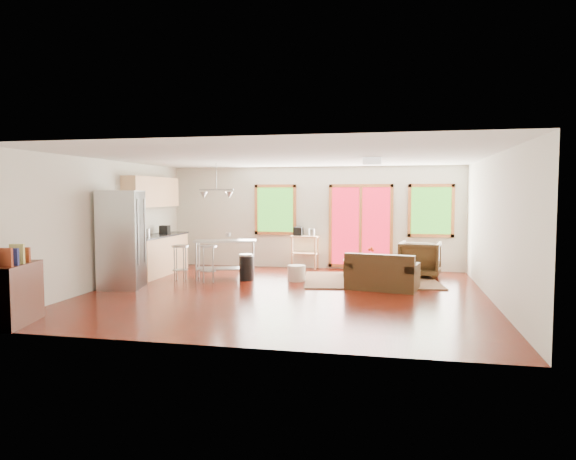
% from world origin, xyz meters
% --- Properties ---
extents(floor, '(7.50, 7.00, 0.02)m').
position_xyz_m(floor, '(0.00, 0.00, -0.01)').
color(floor, '#3A0B04').
rests_on(floor, ground).
extents(ceiling, '(7.50, 7.00, 0.02)m').
position_xyz_m(ceiling, '(0.00, 0.00, 2.61)').
color(ceiling, silver).
rests_on(ceiling, ground).
extents(back_wall, '(7.50, 0.02, 2.60)m').
position_xyz_m(back_wall, '(0.00, 3.51, 1.30)').
color(back_wall, beige).
rests_on(back_wall, ground).
extents(left_wall, '(0.02, 7.00, 2.60)m').
position_xyz_m(left_wall, '(-3.76, 0.00, 1.30)').
color(left_wall, beige).
rests_on(left_wall, ground).
extents(right_wall, '(0.02, 7.00, 2.60)m').
position_xyz_m(right_wall, '(3.76, 0.00, 1.30)').
color(right_wall, beige).
rests_on(right_wall, ground).
extents(front_wall, '(7.50, 0.02, 2.60)m').
position_xyz_m(front_wall, '(0.00, -3.51, 1.30)').
color(front_wall, beige).
rests_on(front_wall, ground).
extents(window_left, '(1.10, 0.05, 1.30)m').
position_xyz_m(window_left, '(-1.00, 3.46, 1.50)').
color(window_left, '#1F4F13').
rests_on(window_left, back_wall).
extents(french_doors, '(1.60, 0.05, 2.10)m').
position_xyz_m(french_doors, '(1.20, 3.46, 1.10)').
color(french_doors, '#A21021').
rests_on(french_doors, back_wall).
extents(window_right, '(1.10, 0.05, 1.30)m').
position_xyz_m(window_right, '(2.90, 3.46, 1.50)').
color(window_right, '#1F4F13').
rests_on(window_right, back_wall).
extents(rug, '(3.15, 2.60, 0.03)m').
position_xyz_m(rug, '(1.53, 1.80, 0.01)').
color(rug, '#4C603A').
rests_on(rug, floor).
extents(loveseat, '(1.50, 1.03, 0.73)m').
position_xyz_m(loveseat, '(1.81, 0.84, 0.29)').
color(loveseat, '#312110').
rests_on(loveseat, floor).
extents(coffee_table, '(1.16, 0.78, 0.44)m').
position_xyz_m(coffee_table, '(1.68, 1.90, 0.38)').
color(coffee_table, '#3A180D').
rests_on(coffee_table, floor).
extents(armchair, '(1.00, 0.95, 0.91)m').
position_xyz_m(armchair, '(2.62, 2.54, 0.46)').
color(armchair, '#312110').
rests_on(armchair, floor).
extents(ottoman, '(0.64, 0.64, 0.39)m').
position_xyz_m(ottoman, '(1.18, 2.32, 0.20)').
color(ottoman, '#312110').
rests_on(ottoman, floor).
extents(pouf, '(0.47, 0.47, 0.34)m').
position_xyz_m(pouf, '(-0.05, 1.46, 0.17)').
color(pouf, beige).
rests_on(pouf, floor).
extents(vase, '(0.21, 0.22, 0.32)m').
position_xyz_m(vase, '(1.53, 2.07, 0.52)').
color(vase, silver).
rests_on(vase, coffee_table).
extents(book, '(0.23, 0.04, 0.31)m').
position_xyz_m(book, '(2.17, 1.55, 0.55)').
color(book, maroon).
rests_on(book, coffee_table).
extents(cabinets, '(0.64, 2.24, 2.30)m').
position_xyz_m(cabinets, '(-3.49, 1.70, 0.93)').
color(cabinets, tan).
rests_on(cabinets, floor).
extents(refrigerator, '(0.93, 0.91, 1.97)m').
position_xyz_m(refrigerator, '(-3.34, -0.09, 0.99)').
color(refrigerator, '#B7BABC').
rests_on(refrigerator, floor).
extents(island, '(1.47, 0.88, 0.87)m').
position_xyz_m(island, '(-1.68, 1.44, 0.60)').
color(island, '#B7BABC').
rests_on(island, floor).
extents(cup, '(0.13, 0.11, 0.12)m').
position_xyz_m(cup, '(-1.60, 1.41, 1.01)').
color(cup, silver).
rests_on(cup, island).
extents(bar_stool_a, '(0.43, 0.43, 0.79)m').
position_xyz_m(bar_stool_a, '(-2.55, 0.95, 0.58)').
color(bar_stool_a, '#B7BABC').
rests_on(bar_stool_a, floor).
extents(bar_stool_b, '(0.49, 0.49, 0.80)m').
position_xyz_m(bar_stool_b, '(-1.89, 0.93, 0.60)').
color(bar_stool_b, '#B7BABC').
rests_on(bar_stool_b, floor).
extents(trash_can, '(0.32, 0.32, 0.58)m').
position_xyz_m(trash_can, '(-1.16, 1.32, 0.29)').
color(trash_can, black).
rests_on(trash_can, floor).
extents(kitchen_cart, '(0.72, 0.48, 1.06)m').
position_xyz_m(kitchen_cart, '(-0.22, 3.35, 0.73)').
color(kitchen_cart, tan).
rests_on(kitchen_cart, floor).
extents(bookshelf, '(0.60, 1.06, 1.18)m').
position_xyz_m(bookshelf, '(-3.35, -3.09, 0.46)').
color(bookshelf, '#3A180D').
rests_on(bookshelf, floor).
extents(ceiling_flush, '(0.35, 0.35, 0.12)m').
position_xyz_m(ceiling_flush, '(1.60, 0.60, 2.53)').
color(ceiling_flush, white).
rests_on(ceiling_flush, ceiling).
extents(pendant_light, '(0.80, 0.18, 0.79)m').
position_xyz_m(pendant_light, '(-1.90, 1.50, 1.90)').
color(pendant_light, gray).
rests_on(pendant_light, ceiling).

